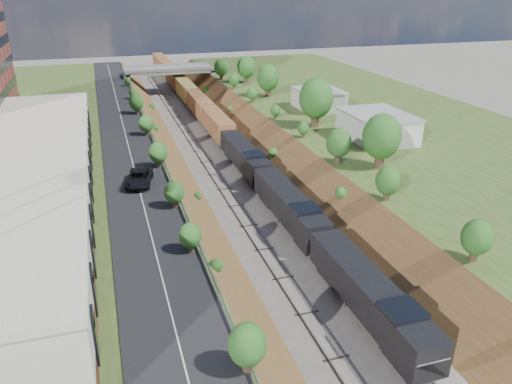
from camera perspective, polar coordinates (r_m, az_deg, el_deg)
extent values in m
cube|color=#354D1F|center=(82.61, -26.35, 1.90)|extent=(44.00, 180.00, 5.00)
cube|color=#354D1F|center=(96.46, 15.93, 6.25)|extent=(44.00, 180.00, 5.00)
cube|color=olive|center=(82.59, -10.94, 2.10)|extent=(10.00, 180.00, 10.00)
cube|color=olive|center=(87.45, 3.50, 3.68)|extent=(10.00, 180.00, 10.00)
cube|color=gray|center=(83.77, -5.24, 2.81)|extent=(1.58, 180.00, 0.18)
cube|color=gray|center=(84.93, -1.81, 3.18)|extent=(1.58, 180.00, 0.18)
cube|color=black|center=(80.65, -14.38, 5.08)|extent=(8.00, 180.00, 0.10)
cube|color=#99999E|center=(80.78, -11.51, 5.75)|extent=(0.06, 171.00, 0.30)
cube|color=brown|center=(60.23, -24.82, -1.51)|extent=(14.00, 62.00, 2.20)
cube|color=beige|center=(59.08, -25.34, 1.36)|extent=(14.00, 62.00, 4.30)
cube|color=beige|center=(58.32, -25.74, 3.55)|extent=(14.30, 62.30, 0.50)
cube|color=gray|center=(141.53, -14.52, 11.83)|extent=(1.50, 8.00, 6.20)
cube|color=gray|center=(144.55, -5.20, 12.68)|extent=(1.50, 8.00, 6.20)
cube|color=gray|center=(142.05, -9.91, 13.52)|extent=(24.00, 8.00, 1.00)
cube|color=gray|center=(138.01, -9.68, 13.60)|extent=(24.00, 0.30, 0.80)
cube|color=gray|center=(145.84, -10.16, 14.07)|extent=(24.00, 0.30, 0.80)
cube|color=silver|center=(83.81, 13.67, 7.22)|extent=(9.00, 12.00, 4.00)
cube|color=silver|center=(102.51, 7.17, 10.41)|extent=(8.00, 10.00, 3.60)
cylinder|color=#473323|center=(70.97, 13.93, 3.76)|extent=(1.30, 1.30, 2.62)
ellipsoid|color=#20591F|center=(70.03, 14.18, 6.19)|extent=(5.25, 5.25, 6.30)
cylinder|color=#473323|center=(44.27, -5.81, -8.92)|extent=(0.66, 0.66, 1.22)
ellipsoid|color=#20591F|center=(43.52, -5.88, -7.28)|extent=(2.45, 2.45, 2.94)
cube|color=black|center=(44.60, 16.93, -17.92)|extent=(2.40, 4.00, 0.90)
cube|color=black|center=(47.76, 12.75, -11.22)|extent=(3.24, 19.47, 3.24)
cube|color=black|center=(42.84, 18.29, -17.72)|extent=(2.99, 3.00, 1.80)
cube|color=silver|center=(42.22, 18.47, -16.68)|extent=(2.99, 3.00, 0.15)
cube|color=black|center=(43.32, 16.39, -13.07)|extent=(3.18, 3.10, 0.90)
cube|color=black|center=(63.82, 3.77, -1.47)|extent=(3.24, 19.47, 3.24)
cube|color=black|center=(81.86, -1.36, 4.22)|extent=(3.24, 19.47, 3.24)
cube|color=brown|center=(140.97, -8.62, 12.15)|extent=(3.24, 103.34, 3.89)
imported|color=black|center=(64.57, -13.21, 1.58)|extent=(4.28, 6.88, 1.78)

